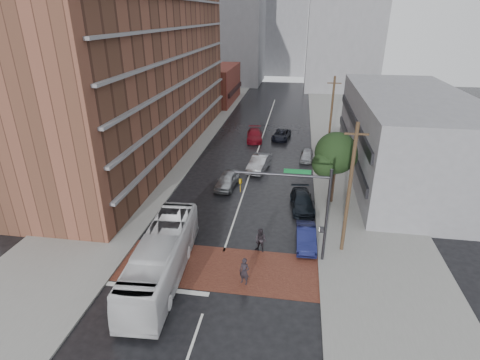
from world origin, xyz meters
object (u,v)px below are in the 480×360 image
(car_travel_a, at_px, (227,180))
(car_parked_mid, at_px, (302,201))
(pedestrian_b, at_px, (261,240))
(car_travel_b, at_px, (259,163))
(car_travel_c, at_px, (255,135))
(suv_travel, at_px, (281,135))
(car_parked_near, at_px, (306,237))
(car_parked_far, at_px, (307,155))
(pedestrian_a, at_px, (244,271))
(transit_bus, at_px, (162,257))

(car_travel_a, bearing_deg, car_parked_mid, -18.47)
(pedestrian_b, distance_m, car_travel_b, 16.17)
(pedestrian_b, xyz_separation_m, car_parked_mid, (3.06, 7.39, -0.25))
(car_travel_c, height_order, suv_travel, car_travel_c)
(car_travel_b, height_order, car_parked_mid, car_travel_b)
(suv_travel, bearing_deg, car_parked_near, -75.21)
(pedestrian_b, xyz_separation_m, car_travel_b, (-1.85, 16.06, -0.12))
(car_travel_b, relative_size, car_parked_near, 1.20)
(car_travel_a, xyz_separation_m, suv_travel, (4.65, 17.05, -0.11))
(car_travel_a, bearing_deg, car_parked_near, -43.85)
(car_travel_c, distance_m, car_parked_far, 9.96)
(car_travel_c, distance_m, car_parked_mid, 20.65)
(suv_travel, distance_m, car_parked_mid, 20.79)
(pedestrian_b, xyz_separation_m, car_parked_near, (3.37, 1.39, -0.26))
(car_parked_near, bearing_deg, suv_travel, 95.16)
(car_travel_b, bearing_deg, pedestrian_a, -76.70)
(car_parked_near, relative_size, car_parked_far, 1.13)
(transit_bus, bearing_deg, car_travel_b, 74.06)
(pedestrian_b, height_order, car_parked_far, pedestrian_b)
(pedestrian_a, relative_size, car_travel_a, 0.43)
(pedestrian_a, bearing_deg, car_travel_c, 115.29)
(suv_travel, distance_m, car_parked_near, 26.79)
(car_parked_mid, relative_size, car_parked_far, 1.31)
(transit_bus, relative_size, car_parked_far, 3.04)
(car_parked_far, bearing_deg, pedestrian_b, -95.90)
(transit_bus, height_order, pedestrian_b, transit_bus)
(pedestrian_a, xyz_separation_m, car_parked_far, (4.24, 23.93, -0.33))
(car_travel_c, height_order, car_parked_mid, car_travel_c)
(transit_bus, height_order, car_parked_far, transit_bus)
(pedestrian_b, relative_size, car_parked_mid, 0.39)
(car_travel_a, height_order, suv_travel, car_travel_a)
(transit_bus, bearing_deg, car_parked_far, 64.25)
(car_travel_a, distance_m, car_parked_far, 12.30)
(car_travel_a, xyz_separation_m, car_parked_mid, (7.68, -3.52, -0.06))
(car_travel_c, bearing_deg, suv_travel, 9.48)
(car_travel_a, distance_m, car_travel_c, 16.03)
(transit_bus, xyz_separation_m, car_parked_far, (9.80, 24.09, -0.95))
(car_travel_b, relative_size, car_parked_mid, 1.04)
(transit_bus, distance_m, car_parked_far, 26.03)
(car_parked_near, bearing_deg, transit_bus, -152.74)
(pedestrian_a, xyz_separation_m, car_travel_b, (-1.17, 19.90, -0.13))
(car_travel_a, height_order, car_parked_near, car_travel_a)
(car_parked_mid, bearing_deg, pedestrian_b, -118.60)
(transit_bus, xyz_separation_m, pedestrian_a, (5.56, 0.16, -0.62))
(car_travel_a, relative_size, car_parked_far, 1.20)
(car_parked_far, bearing_deg, car_travel_b, -139.17)
(suv_travel, bearing_deg, car_travel_b, -91.34)
(pedestrian_b, distance_m, car_travel_c, 27.16)
(car_travel_c, xyz_separation_m, car_parked_far, (7.26, -6.82, -0.12))
(car_parked_mid, bearing_deg, car_parked_far, 81.60)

